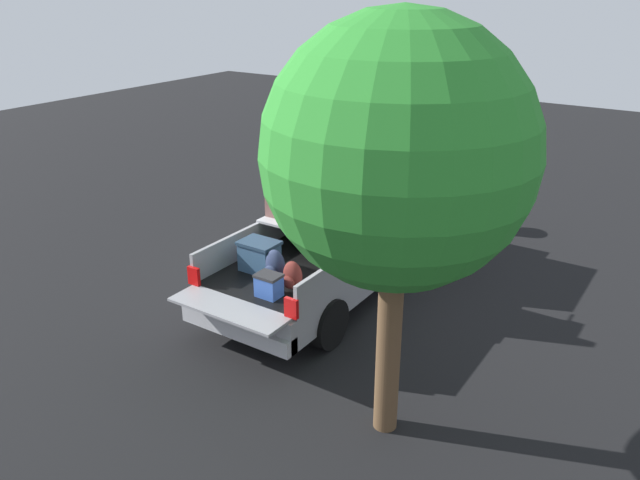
# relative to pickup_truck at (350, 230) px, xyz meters

# --- Properties ---
(ground_plane) EXTENTS (40.00, 40.00, 0.00)m
(ground_plane) POSITION_rel_pickup_truck_xyz_m (-0.37, -0.00, -0.96)
(ground_plane) COLOR black
(pickup_truck) EXTENTS (6.05, 2.06, 2.23)m
(pickup_truck) POSITION_rel_pickup_truck_xyz_m (0.00, 0.00, 0.00)
(pickup_truck) COLOR gray
(pickup_truck) RESTS_ON ground_plane
(tree_background) EXTENTS (2.86, 2.86, 4.86)m
(tree_background) POSITION_rel_pickup_truck_xyz_m (-3.25, -2.46, 2.45)
(tree_background) COLOR brown
(tree_background) RESTS_ON ground_plane
(trash_can) EXTENTS (0.60, 0.60, 0.98)m
(trash_can) POSITION_rel_pickup_truck_xyz_m (3.53, -0.70, -0.46)
(trash_can) COLOR #2D2D33
(trash_can) RESTS_ON ground_plane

